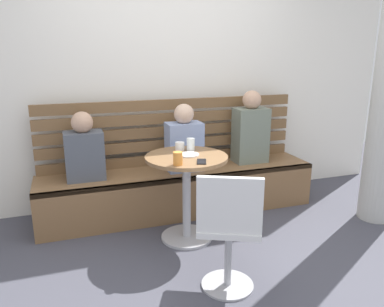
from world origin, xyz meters
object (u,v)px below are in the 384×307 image
Objects in this scene: plate_small at (189,155)px; phone_on_table at (202,162)px; person_adult at (251,130)px; person_child_middle at (84,150)px; cup_tumbler_orange at (178,158)px; white_chair at (229,229)px; booth_bench at (180,191)px; cup_water_clear at (191,144)px; person_child_left at (184,141)px; cup_ceramic_white at (180,146)px; cafe_table at (187,181)px.

plate_small reaches higher than phone_on_table.
person_adult reaches higher than person_child_middle.
person_adult reaches higher than cup_tumbler_orange.
white_chair reaches higher than cup_tumbler_orange.
cup_water_clear is (-0.02, -0.41, 0.57)m from booth_bench.
booth_bench is 0.99m from cup_tumbler_orange.
person_adult reaches higher than person_child_left.
phone_on_table is at bearing -136.07° from person_adult.
phone_on_table is at bearing -81.51° from plate_small.
person_adult is 7.44× the size of cup_tumbler_orange.
cup_water_clear is (-0.07, -0.40, 0.07)m from person_child_left.
phone_on_table is at bearing -94.04° from booth_bench.
person_child_left is 0.41m from cup_water_clear.
person_child_left reaches higher than cup_water_clear.
cup_ceramic_white is at bearing -113.13° from person_child_left.
booth_bench is 3.18× the size of white_chair.
person_child_left is (0.13, 1.36, 0.26)m from white_chair.
person_adult is at bearing 3.03° from booth_bench.
person_adult is at bearing -115.71° from phone_on_table.
white_chair is at bearing -93.60° from booth_bench.
cup_water_clear is at bearing -93.31° from booth_bench.
person_child_middle is (-0.80, 1.38, 0.25)m from white_chair.
cup_ceramic_white is at bearing -62.21° from phone_on_table.
person_adult reaches higher than phone_on_table.
cup_water_clear is 0.36m from phone_on_table.
phone_on_table is at bearing -82.58° from cup_ceramic_white.
person_child_middle is (-0.77, 0.57, 0.19)m from cafe_table.
person_child_middle is at bearing 178.31° from person_child_left.
person_child_middle is 0.87m from cup_ceramic_white.
person_child_left reaches higher than cafe_table.
white_chair and cup_water_clear have the same top height.
plate_small is at bearing -35.28° from person_child_middle.
person_adult is 6.76× the size of cup_water_clear.
booth_bench is 15.88× the size of plate_small.
person_adult is (0.78, 0.04, 0.55)m from booth_bench.
white_chair is at bearing -95.51° from person_child_left.
cup_tumbler_orange is (0.64, -0.79, 0.08)m from person_child_middle.
cup_water_clear is (0.86, -0.43, 0.08)m from person_child_middle.
white_chair reaches higher than phone_on_table.
white_chair reaches higher than plate_small.
person_child_left is at bearing 74.23° from cafe_table.
person_child_left is (0.15, 0.55, 0.21)m from cafe_table.
person_child_middle reaches higher than cup_tumbler_orange.
person_child_middle reaches higher than cafe_table.
cup_tumbler_orange is at bearing -109.01° from cup_ceramic_white.
booth_bench is at bearing -176.97° from person_adult.
person_adult is at bearing 24.53° from cup_ceramic_white.
white_chair is 0.86m from plate_small.
cup_tumbler_orange is (-0.14, -0.22, 0.27)m from cafe_table.
person_child_left reaches higher than cup_ceramic_white.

